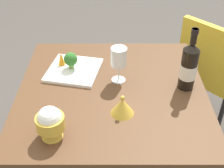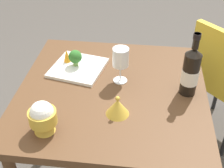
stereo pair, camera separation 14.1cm
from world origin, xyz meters
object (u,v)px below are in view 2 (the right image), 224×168
(wine_bottle, at_px, (191,71))
(rice_bowl, at_px, (43,117))
(serving_plate, at_px, (78,68))
(carrot_garnish_left, at_px, (67,56))
(chair_by_wall, at_px, (223,76))
(broccoli_floret, at_px, (75,57))
(rice_bowl_lid, at_px, (118,107))
(wine_glass, at_px, (121,58))

(wine_bottle, distance_m, rice_bowl, 0.66)
(serving_plate, bearing_deg, carrot_garnish_left, 148.39)
(rice_bowl, distance_m, carrot_garnish_left, 0.49)
(wine_bottle, bearing_deg, chair_by_wall, 58.55)
(wine_bottle, xyz_separation_m, serving_plate, (-0.54, 0.13, -0.11))
(broccoli_floret, bearing_deg, rice_bowl_lid, -52.36)
(wine_glass, relative_size, rice_bowl_lid, 1.79)
(chair_by_wall, height_order, serving_plate, chair_by_wall)
(rice_bowl_lid, height_order, broccoli_floret, broccoli_floret)
(wine_glass, relative_size, carrot_garnish_left, 2.56)
(wine_glass, height_order, broccoli_floret, wine_glass)
(chair_by_wall, xyz_separation_m, wine_bottle, (-0.29, -0.47, 0.33))
(wine_bottle, relative_size, wine_glass, 1.69)
(serving_plate, bearing_deg, rice_bowl_lid, -53.00)
(wine_bottle, xyz_separation_m, rice_bowl_lid, (-0.30, -0.18, -0.08))
(rice_bowl, bearing_deg, wine_bottle, 28.79)
(broccoli_floret, bearing_deg, chair_by_wall, 21.66)
(wine_bottle, relative_size, broccoli_floret, 3.52)
(wine_bottle, relative_size, serving_plate, 1.02)
(serving_plate, height_order, broccoli_floret, broccoli_floret)
(rice_bowl_lid, distance_m, serving_plate, 0.40)
(wine_bottle, xyz_separation_m, broccoli_floret, (-0.55, 0.14, -0.05))
(chair_by_wall, height_order, carrot_garnish_left, chair_by_wall)
(chair_by_wall, bearing_deg, serving_plate, -110.73)
(wine_glass, height_order, serving_plate, wine_glass)
(wine_bottle, distance_m, wine_glass, 0.32)
(serving_plate, bearing_deg, wine_glass, -18.64)
(carrot_garnish_left, bearing_deg, wine_glass, -21.78)
(wine_bottle, bearing_deg, rice_bowl, -151.21)
(wine_bottle, height_order, rice_bowl, wine_bottle)
(chair_by_wall, bearing_deg, carrot_garnish_left, -114.48)
(rice_bowl, bearing_deg, rice_bowl_lid, 25.93)
(rice_bowl, height_order, rice_bowl_lid, rice_bowl)
(chair_by_wall, height_order, rice_bowl, rice_bowl)
(chair_by_wall, xyz_separation_m, rice_bowl_lid, (-0.59, -0.66, 0.25))
(rice_bowl, relative_size, carrot_garnish_left, 2.03)
(chair_by_wall, relative_size, wine_bottle, 2.81)
(broccoli_floret, height_order, carrot_garnish_left, broccoli_floret)
(chair_by_wall, xyz_separation_m, broccoli_floret, (-0.84, -0.33, 0.28))
(wine_bottle, relative_size, rice_bowl, 2.13)
(wine_bottle, relative_size, carrot_garnish_left, 4.33)
(broccoli_floret, bearing_deg, carrot_garnish_left, 149.36)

